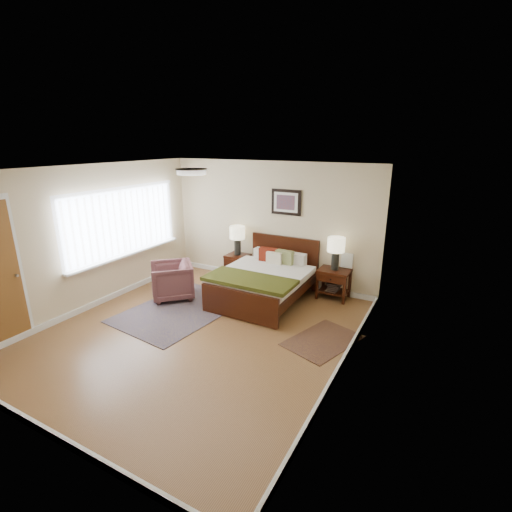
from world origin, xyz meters
name	(u,v)px	position (x,y,z in m)	size (l,w,h in m)	color
floor	(200,332)	(0.00, 0.00, 0.00)	(5.00, 5.00, 0.00)	brown
back_wall	(271,224)	(0.00, 2.50, 1.25)	(4.50, 0.04, 2.50)	beige
front_wall	(27,328)	(0.00, -2.50, 1.25)	(4.50, 0.04, 2.50)	beige
left_wall	(92,238)	(-2.25, 0.00, 1.25)	(0.04, 5.00, 2.50)	beige
right_wall	(347,282)	(2.25, 0.00, 1.25)	(0.04, 5.00, 2.50)	beige
ceiling	(191,169)	(0.00, 0.00, 2.50)	(4.50, 5.00, 0.02)	white
window	(124,223)	(-2.20, 0.70, 1.38)	(0.11, 2.72, 1.32)	silver
ceil_fixture	(191,172)	(0.00, 0.00, 2.47)	(0.44, 0.44, 0.08)	white
bed	(265,276)	(0.34, 1.57, 0.47)	(1.57, 1.89, 1.02)	#361408
wall_art	(286,202)	(0.34, 2.47, 1.72)	(0.62, 0.05, 0.50)	black
nightstand_left	(237,260)	(-0.66, 2.25, 0.43)	(0.47, 0.42, 0.55)	#361408
nightstand_right	(334,281)	(1.45, 2.26, 0.35)	(0.58, 0.43, 0.57)	#361408
lamp_left	(237,235)	(-0.66, 2.27, 0.98)	(0.32, 0.32, 0.61)	black
lamp_right	(336,248)	(1.45, 2.27, 0.99)	(0.32, 0.32, 0.61)	black
armchair	(172,281)	(-1.25, 0.83, 0.34)	(0.74, 0.76, 0.69)	brown
rug_persian	(180,310)	(-0.76, 0.46, 0.01)	(1.52, 2.14, 0.01)	#0D0E44
rug_navy	(323,340)	(1.80, 0.65, 0.01)	(0.77, 1.15, 0.01)	black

